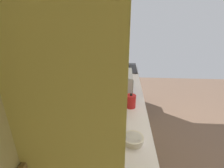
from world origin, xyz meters
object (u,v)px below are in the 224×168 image
oven_range (122,87)px  microwave (121,82)px  kettle (131,101)px  bowl (133,139)px

oven_range → microwave: size_ratio=2.21×
microwave → kettle: 0.46m
oven_range → microwave: microwave is taller
bowl → kettle: kettle is taller
microwave → kettle: size_ratio=2.57×
bowl → kettle: (0.64, 0.00, 0.05)m
oven_range → kettle: 1.66m
microwave → kettle: microwave is taller
bowl → kettle: 0.64m
microwave → kettle: (-0.44, -0.14, -0.07)m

